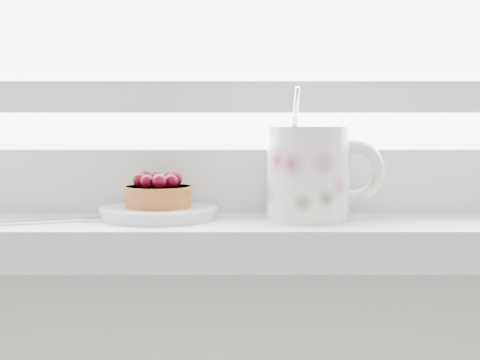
{
  "coord_description": "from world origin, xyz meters",
  "views": [
    {
      "loc": [
        0.04,
        1.19,
        1.04
      ],
      "look_at": [
        0.04,
        1.88,
        0.98
      ],
      "focal_mm": 50.0,
      "sensor_mm": 36.0,
      "label": 1
    }
  ],
  "objects_px": {
    "saucer": "(159,213)",
    "raspberry_tart": "(158,192)",
    "floral_mug": "(311,171)",
    "fork": "(49,221)"
  },
  "relations": [
    {
      "from": "raspberry_tart",
      "to": "floral_mug",
      "type": "bearing_deg",
      "value": -3.05
    },
    {
      "from": "saucer",
      "to": "raspberry_tart",
      "type": "xyz_separation_m",
      "value": [
        -0.0,
        0.0,
        0.02
      ]
    },
    {
      "from": "raspberry_tart",
      "to": "fork",
      "type": "distance_m",
      "value": 0.11
    },
    {
      "from": "floral_mug",
      "to": "fork",
      "type": "height_order",
      "value": "floral_mug"
    },
    {
      "from": "raspberry_tart",
      "to": "fork",
      "type": "xyz_separation_m",
      "value": [
        -0.11,
        -0.03,
        -0.03
      ]
    },
    {
      "from": "raspberry_tart",
      "to": "floral_mug",
      "type": "height_order",
      "value": "floral_mug"
    },
    {
      "from": "saucer",
      "to": "raspberry_tart",
      "type": "height_order",
      "value": "raspberry_tart"
    },
    {
      "from": "saucer",
      "to": "fork",
      "type": "xyz_separation_m",
      "value": [
        -0.11,
        -0.03,
        -0.0
      ]
    },
    {
      "from": "saucer",
      "to": "raspberry_tart",
      "type": "relative_size",
      "value": 1.73
    },
    {
      "from": "saucer",
      "to": "floral_mug",
      "type": "bearing_deg",
      "value": -2.96
    }
  ]
}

